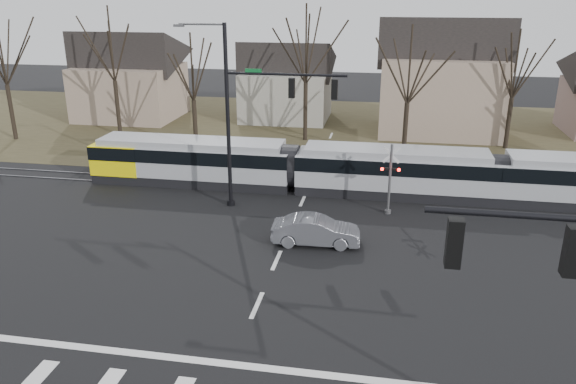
# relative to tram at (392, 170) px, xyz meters

# --- Properties ---
(ground) EXTENTS (140.00, 140.00, 0.00)m
(ground) POSITION_rel_tram_xyz_m (-5.13, -16.00, -1.57)
(ground) COLOR black
(grass_verge) EXTENTS (140.00, 28.00, 0.01)m
(grass_verge) POSITION_rel_tram_xyz_m (-5.13, 16.00, -1.56)
(grass_verge) COLOR #38331E
(grass_verge) RESTS_ON ground
(stop_line) EXTENTS (28.00, 0.35, 0.01)m
(stop_line) POSITION_rel_tram_xyz_m (-5.13, -17.80, -1.56)
(stop_line) COLOR silver
(stop_line) RESTS_ON ground
(lane_dashes) EXTENTS (0.18, 30.00, 0.01)m
(lane_dashes) POSITION_rel_tram_xyz_m (-5.13, -0.00, -1.56)
(lane_dashes) COLOR silver
(lane_dashes) RESTS_ON ground
(rail_pair) EXTENTS (90.00, 1.52, 0.06)m
(rail_pair) POSITION_rel_tram_xyz_m (-5.13, -0.20, -1.54)
(rail_pair) COLOR #59595E
(rail_pair) RESTS_ON ground
(tram) EXTENTS (37.95, 2.82, 2.88)m
(tram) POSITION_rel_tram_xyz_m (0.00, 0.00, 0.00)
(tram) COLOR gray
(tram) RESTS_ON ground
(sedan) EXTENTS (2.04, 4.48, 1.42)m
(sedan) POSITION_rel_tram_xyz_m (-3.58, -7.90, -0.86)
(sedan) COLOR #54555C
(sedan) RESTS_ON ground
(signal_pole_far) EXTENTS (9.28, 0.44, 10.20)m
(signal_pole_far) POSITION_rel_tram_xyz_m (-7.53, -3.50, 4.13)
(signal_pole_far) COLOR black
(signal_pole_far) RESTS_ON ground
(rail_crossing_signal) EXTENTS (1.08, 0.36, 4.00)m
(rail_crossing_signal) POSITION_rel_tram_xyz_m (-0.13, -3.21, 0.32)
(rail_crossing_signal) COLOR #59595B
(rail_crossing_signal) RESTS_ON ground
(tree_row) EXTENTS (59.20, 7.20, 10.00)m
(tree_row) POSITION_rel_tram_xyz_m (-3.13, 10.00, 3.43)
(tree_row) COLOR black
(tree_row) RESTS_ON ground
(house_a) EXTENTS (9.72, 8.64, 8.60)m
(house_a) POSITION_rel_tram_xyz_m (-25.13, 18.00, 2.90)
(house_a) COLOR gray
(house_a) RESTS_ON ground
(house_b) EXTENTS (8.64, 7.56, 7.65)m
(house_b) POSITION_rel_tram_xyz_m (-10.13, 20.00, 2.40)
(house_b) COLOR gray
(house_b) RESTS_ON ground
(house_c) EXTENTS (10.80, 8.64, 10.10)m
(house_c) POSITION_rel_tram_xyz_m (3.87, 17.00, 3.66)
(house_c) COLOR gray
(house_c) RESTS_ON ground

